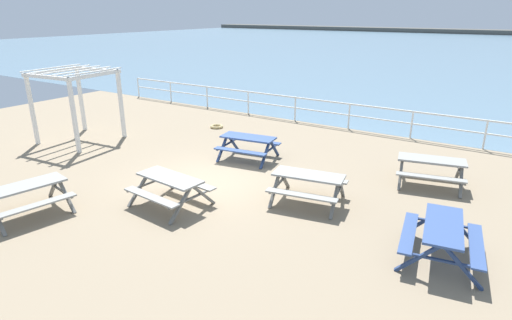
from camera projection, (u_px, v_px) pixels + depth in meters
name	position (u px, v px, depth m)	size (l,w,h in m)	color
ground_plane	(209.00, 184.00, 12.32)	(30.00, 24.00, 0.20)	gray
sea_band	(469.00, 49.00, 53.89)	(142.00, 90.00, 0.01)	slate
distant_shoreline	(499.00, 34.00, 87.79)	(142.00, 6.00, 1.80)	#4C4C47
seaward_railing	(321.00, 107.00, 18.14)	(23.07, 0.07, 1.08)	white
picnic_table_near_left	(26.00, 192.00, 10.09)	(1.82, 2.04, 0.80)	gray
picnic_table_near_right	(248.00, 142.00, 13.94)	(2.01, 1.77, 0.80)	#334C84
picnic_table_mid_centre	(443.00, 233.00, 8.25)	(1.78, 2.02, 0.80)	#334C84
picnic_table_far_left	(431.00, 165.00, 11.86)	(2.09, 1.87, 0.80)	gray
picnic_table_far_right	(308.00, 181.00, 10.75)	(2.04, 1.82, 0.80)	gray
picnic_table_seaward	(170.00, 184.00, 10.58)	(1.92, 1.67, 0.80)	gray
lattice_pergola	(75.00, 88.00, 15.48)	(2.66, 2.77, 2.70)	white
rope_coil	(217.00, 126.00, 17.85)	(0.55, 0.55, 0.11)	tan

